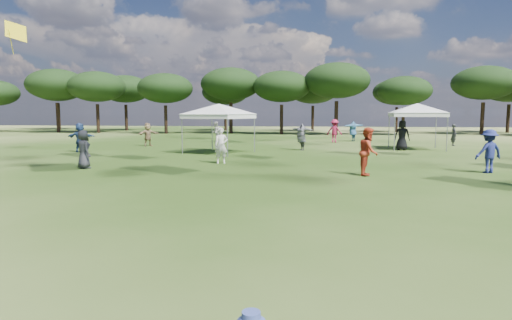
% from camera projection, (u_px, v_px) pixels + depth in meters
% --- Properties ---
extents(tree_line, '(108.78, 17.63, 7.77)m').
position_uv_depth(tree_line, '(327.00, 85.00, 48.17)').
color(tree_line, black).
rests_on(tree_line, ground).
extents(tent_left, '(6.09, 6.09, 3.17)m').
position_uv_depth(tent_left, '(219.00, 106.00, 24.75)').
color(tent_left, gray).
rests_on(tent_left, ground).
extents(tent_right, '(6.48, 6.48, 3.25)m').
position_uv_depth(tent_right, '(417.00, 105.00, 27.27)').
color(tent_right, gray).
rests_on(tent_right, ground).
extents(festival_crowd, '(29.74, 20.99, 1.89)m').
position_uv_depth(festival_crowd, '(313.00, 137.00, 26.44)').
color(festival_crowd, beige).
rests_on(festival_crowd, ground).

